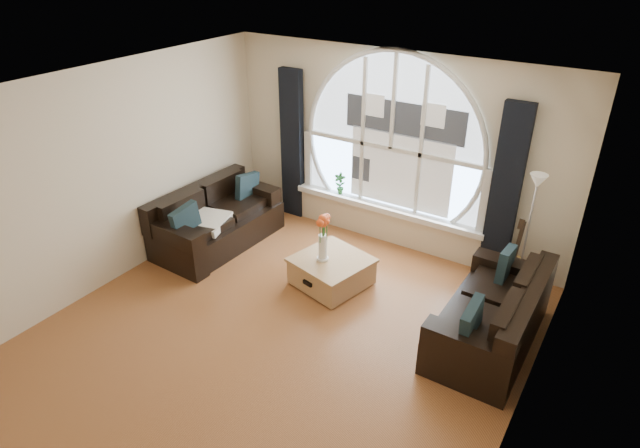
{
  "coord_description": "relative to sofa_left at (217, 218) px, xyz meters",
  "views": [
    {
      "loc": [
        2.9,
        -3.65,
        3.96
      ],
      "look_at": [
        0.0,
        0.9,
        1.05
      ],
      "focal_mm": 30.18,
      "sensor_mm": 36.0,
      "label": 1
    }
  ],
  "objects": [
    {
      "name": "vase_flowers",
      "position": [
        1.83,
        -0.08,
        0.36
      ],
      "size": [
        0.24,
        0.24,
        0.7
      ],
      "primitive_type": "cube",
      "color": "white",
      "rests_on": "coffee_chest"
    },
    {
      "name": "sofa_left",
      "position": [
        0.0,
        0.0,
        0.0
      ],
      "size": [
        1.01,
        1.9,
        0.83
      ],
      "primitive_type": "cube",
      "rotation": [
        0.0,
        0.0,
        -0.04
      ],
      "color": "black",
      "rests_on": "ground"
    },
    {
      "name": "ceiling",
      "position": [
        1.97,
        -1.27,
        2.3
      ],
      "size": [
        5.0,
        5.5,
        0.01
      ],
      "primitive_type": "cube",
      "color": "silver",
      "rests_on": "ground"
    },
    {
      "name": "wall_back",
      "position": [
        1.97,
        1.48,
        0.95
      ],
      "size": [
        5.0,
        0.01,
        2.7
      ],
      "primitive_type": "cube",
      "color": "beige",
      "rests_on": "ground"
    },
    {
      "name": "neighbor_house",
      "position": [
        2.12,
        1.44,
        1.1
      ],
      "size": [
        1.7,
        0.02,
        1.5
      ],
      "primitive_type": "cube",
      "color": "silver",
      "rests_on": "wall_back"
    },
    {
      "name": "curtain_right",
      "position": [
        3.57,
        1.36,
        0.75
      ],
      "size": [
        0.35,
        0.12,
        2.3
      ],
      "primitive_type": "cube",
      "color": "black",
      "rests_on": "ground"
    },
    {
      "name": "wall_right",
      "position": [
        4.47,
        -1.27,
        0.95
      ],
      "size": [
        0.01,
        5.5,
        2.7
      ],
      "primitive_type": "cube",
      "color": "beige",
      "rests_on": "ground"
    },
    {
      "name": "arched_window",
      "position": [
        1.97,
        1.45,
        1.23
      ],
      "size": [
        2.6,
        0.06,
        2.15
      ],
      "primitive_type": "cube",
      "color": "silver",
      "rests_on": "wall_back"
    },
    {
      "name": "wall_left",
      "position": [
        -0.53,
        -1.27,
        0.95
      ],
      "size": [
        0.01,
        5.5,
        2.7
      ],
      "primitive_type": "cube",
      "color": "beige",
      "rests_on": "ground"
    },
    {
      "name": "curtain_left",
      "position": [
        0.37,
        1.36,
        0.75
      ],
      "size": [
        0.35,
        0.12,
        2.3
      ],
      "primitive_type": "cube",
      "color": "black",
      "rests_on": "ground"
    },
    {
      "name": "potted_plant",
      "position": [
        1.2,
        1.38,
        0.31
      ],
      "size": [
        0.2,
        0.16,
        0.32
      ],
      "primitive_type": "imported",
      "rotation": [
        0.0,
        0.0,
        0.3
      ],
      "color": "#1E6023",
      "rests_on": "window_sill"
    },
    {
      "name": "throw_blanket",
      "position": [
        0.07,
        -0.29,
        0.1
      ],
      "size": [
        0.67,
        0.67,
        0.1
      ],
      "primitive_type": "cube",
      "rotation": [
        0.0,
        0.0,
        0.24
      ],
      "color": "silver",
      "rests_on": "sofa_left"
    },
    {
      "name": "ground",
      "position": [
        1.97,
        -1.27,
        -0.4
      ],
      "size": [
        5.0,
        5.5,
        0.01
      ],
      "primitive_type": "cube",
      "color": "brown",
      "rests_on": "ground"
    },
    {
      "name": "guitar",
      "position": [
        3.89,
        1.07,
        0.13
      ],
      "size": [
        0.39,
        0.29,
        1.06
      ],
      "primitive_type": "cube",
      "rotation": [
        0.0,
        0.0,
        -0.16
      ],
      "color": "olive",
      "rests_on": "ground"
    },
    {
      "name": "window_frame",
      "position": [
        1.97,
        1.42,
        1.23
      ],
      "size": [
        2.76,
        0.08,
        2.15
      ],
      "primitive_type": "cube",
      "color": "white",
      "rests_on": "wall_back"
    },
    {
      "name": "sofa_right",
      "position": [
        3.93,
        -0.04,
        0.0
      ],
      "size": [
        0.91,
        1.8,
        0.8
      ],
      "primitive_type": "cube",
      "rotation": [
        0.0,
        0.0,
        -0.01
      ],
      "color": "black",
      "rests_on": "ground"
    },
    {
      "name": "attic_slope",
      "position": [
        4.17,
        -1.27,
        1.95
      ],
      "size": [
        0.92,
        5.5,
        0.72
      ],
      "primitive_type": "cube",
      "color": "silver",
      "rests_on": "ground"
    },
    {
      "name": "coffee_chest",
      "position": [
        1.92,
        -0.02,
        -0.19
      ],
      "size": [
        1.02,
        1.02,
        0.41
      ],
      "primitive_type": "cube",
      "rotation": [
        0.0,
        0.0,
        -0.24
      ],
      "color": "#A37B51",
      "rests_on": "ground"
    },
    {
      "name": "floor_lamp",
      "position": [
        3.96,
        1.07,
        0.4
      ],
      "size": [
        0.24,
        0.24,
        1.6
      ],
      "primitive_type": "cube",
      "color": "#B2B2B2",
      "rests_on": "ground"
    },
    {
      "name": "window_sill",
      "position": [
        1.97,
        1.38,
        0.11
      ],
      "size": [
        2.9,
        0.22,
        0.08
      ],
      "primitive_type": "cube",
      "color": "white",
      "rests_on": "wall_back"
    }
  ]
}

